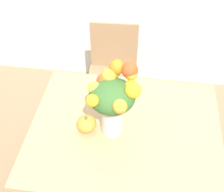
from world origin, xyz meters
name	(u,v)px	position (x,y,z in m)	size (l,w,h in m)	color
ground_plane	(122,192)	(0.00, 0.00, 0.00)	(12.00, 12.00, 0.00)	#8E7556
dining_table	(124,140)	(0.00, 0.00, 0.65)	(1.15, 0.95, 0.76)	tan
flower_vase	(114,98)	(-0.07, 0.00, 1.01)	(0.29, 0.31, 0.43)	silver
pumpkin	(87,124)	(-0.23, -0.03, 0.80)	(0.12, 0.12, 0.11)	gold
dining_chair_near_window	(113,75)	(-0.18, 0.81, 0.48)	(0.44, 0.44, 0.91)	#9E7A56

